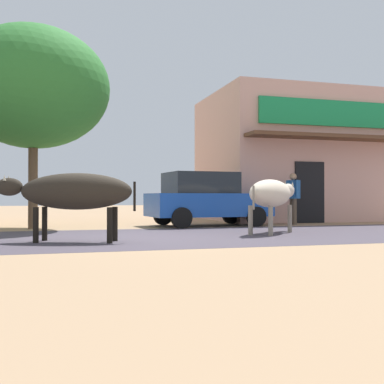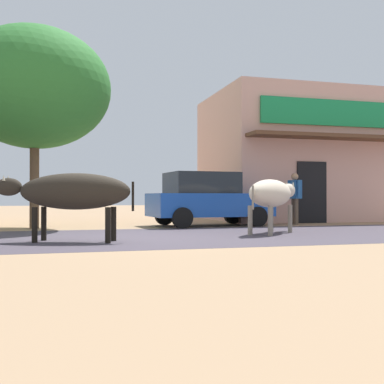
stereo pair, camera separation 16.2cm
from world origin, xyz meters
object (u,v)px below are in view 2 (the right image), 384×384
Objects in this scene: cow_near_brown at (72,192)px; cow_far_dark at (272,194)px; roadside_tree at (35,88)px; parked_hatchback_car at (207,199)px; pedestrian_by_shop at (295,194)px.

cow_far_dark is at bearing 10.69° from cow_near_brown.
cow_near_brown is at bearing -169.31° from cow_far_dark.
roadside_tree is 1.50× the size of parked_hatchback_car.
cow_near_brown is 8.25m from pedestrian_by_shop.
pedestrian_by_shop reaches higher than parked_hatchback_car.
roadside_tree is at bearing 178.26° from pedestrian_by_shop.
pedestrian_by_shop is at bearing 54.71° from cow_far_dark.
cow_far_dark is at bearing -32.08° from roadside_tree.
cow_far_dark is at bearing -125.29° from pedestrian_by_shop.
cow_far_dark is 4.05m from pedestrian_by_shop.
cow_far_dark is 1.31× the size of pedestrian_by_shop.
cow_far_dark is (0.59, -3.42, 0.12)m from parked_hatchback_car.
pedestrian_by_shop is (2.34, 3.31, 0.01)m from cow_far_dark.
parked_hatchback_car is at bearing 177.78° from pedestrian_by_shop.
parked_hatchback_car is 3.47m from cow_far_dark.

